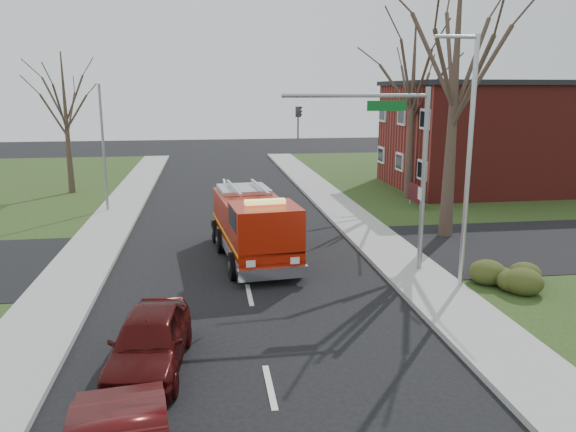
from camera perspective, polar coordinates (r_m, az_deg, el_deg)
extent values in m
plane|color=black|center=(18.96, -3.94, -8.01)|extent=(120.00, 120.00, 0.00)
cube|color=#999893|center=(20.32, 13.89, -6.70)|extent=(2.40, 80.00, 0.15)
cube|color=#999893|center=(19.52, -22.60, -8.15)|extent=(2.40, 80.00, 0.15)
cube|color=maroon|center=(41.17, 21.41, 7.42)|extent=(15.00, 10.00, 7.00)
cube|color=black|center=(41.05, 21.82, 12.42)|extent=(15.40, 10.40, 0.30)
cube|color=silver|center=(38.18, 11.27, 5.43)|extent=(0.12, 1.40, 1.20)
cube|color=#461017|center=(32.92, 12.80, 2.28)|extent=(0.12, 2.00, 1.00)
cylinder|color=gray|center=(32.27, 13.26, 1.23)|extent=(0.08, 0.08, 0.90)
cylinder|color=gray|center=(33.74, 12.28, 1.77)|extent=(0.08, 0.08, 0.90)
ellipsoid|color=#2A3814|center=(20.54, 22.31, -5.61)|extent=(2.80, 2.00, 0.90)
cone|color=#35281F|center=(26.03, 16.44, 10.68)|extent=(0.64, 0.64, 12.00)
cone|color=#35281F|center=(34.95, 12.45, 10.07)|extent=(0.56, 0.56, 10.50)
cone|color=#35281F|center=(38.74, -21.57, 8.61)|extent=(0.44, 0.44, 9.00)
cylinder|color=gray|center=(20.97, 13.60, 3.31)|extent=(0.18, 0.18, 6.80)
cylinder|color=gray|center=(19.87, 6.95, 12.05)|extent=(5.20, 0.14, 0.14)
cube|color=#0C591E|center=(20.20, 9.99, 10.97)|extent=(1.40, 0.06, 0.35)
imported|color=black|center=(19.45, 1.12, 11.09)|extent=(0.22, 0.18, 1.10)
cylinder|color=#B7BABF|center=(19.33, 17.85, 4.67)|extent=(0.16, 0.16, 8.40)
cylinder|color=#B7BABF|center=(18.93, 16.74, 17.05)|extent=(1.40, 0.12, 0.12)
cylinder|color=gray|center=(32.32, -18.23, 6.42)|extent=(0.14, 0.14, 7.00)
cube|color=#A41707|center=(23.67, -4.05, -0.20)|extent=(2.85, 4.97, 1.92)
cube|color=#A41707|center=(20.33, -2.32, -1.96)|extent=(2.61, 2.61, 2.19)
cube|color=#B7BABF|center=(22.82, -3.53, -2.70)|extent=(3.11, 7.34, 0.41)
cube|color=#E5B20C|center=(22.69, -3.54, -1.48)|extent=(3.12, 7.34, 0.11)
cube|color=black|center=(19.20, -1.72, -0.72)|extent=(2.08, 0.30, 0.78)
cube|color=#E5D866|center=(20.05, -2.35, 1.46)|extent=(1.49, 0.47, 0.16)
cylinder|color=black|center=(20.34, -5.53, -5.09)|extent=(0.42, 1.03, 1.01)
cylinder|color=black|center=(20.80, 0.98, -4.62)|extent=(0.42, 1.03, 1.01)
cylinder|color=black|center=(25.30, -7.32, -1.55)|extent=(0.42, 1.03, 1.01)
cylinder|color=black|center=(25.68, -2.05, -1.24)|extent=(0.42, 1.03, 1.01)
imported|color=#3D0A09|center=(14.41, -13.90, -12.18)|extent=(2.10, 4.43, 1.46)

